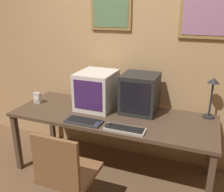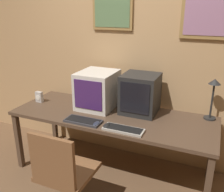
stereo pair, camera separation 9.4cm
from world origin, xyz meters
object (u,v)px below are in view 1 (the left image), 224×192
object	(u,v)px
mouse_far_corner	(97,124)
office_chair	(67,182)
monitor_right	(140,93)
keyboard_main	(84,121)
keyboard_side	(125,129)
desk_clock	(37,98)
desk_lamp	(212,91)
monitor_left	(97,90)
mouse_near_keyboard	(108,126)

from	to	relation	value
mouse_far_corner	office_chair	xyz separation A→B (m)	(-0.07, -0.49, -0.35)
monitor_right	keyboard_main	size ratio (longest dim) A/B	1.12
keyboard_side	desk_clock	size ratio (longest dim) A/B	3.00
keyboard_main	desk_clock	xyz separation A→B (m)	(-0.78, 0.28, 0.05)
monitor_right	keyboard_side	distance (m)	0.53
keyboard_main	desk_lamp	xyz separation A→B (m)	(1.18, 0.60, 0.29)
keyboard_side	mouse_far_corner	size ratio (longest dim) A/B	3.29
keyboard_side	desk_lamp	size ratio (longest dim) A/B	0.91
monitor_right	keyboard_side	size ratio (longest dim) A/B	1.09
monitor_left	mouse_far_corner	size ratio (longest dim) A/B	3.84
keyboard_side	office_chair	distance (m)	0.70
monitor_left	mouse_far_corner	bearing A→B (deg)	-65.17
desk_lamp	keyboard_side	bearing A→B (deg)	-140.33
keyboard_side	monitor_right	bearing A→B (deg)	89.67
keyboard_main	keyboard_side	bearing A→B (deg)	-1.56
keyboard_side	monitor_left	bearing A→B (deg)	138.22
keyboard_side	desk_clock	distance (m)	1.26
mouse_near_keyboard	office_chair	world-z (taller)	office_chair
keyboard_main	desk_clock	distance (m)	0.83
keyboard_side	mouse_far_corner	world-z (taller)	mouse_far_corner
keyboard_main	office_chair	world-z (taller)	office_chair
keyboard_side	mouse_near_keyboard	xyz separation A→B (m)	(-0.17, -0.00, 0.01)
monitor_right	desk_clock	distance (m)	1.25
desk_lamp	monitor_right	bearing A→B (deg)	-170.92
keyboard_main	mouse_near_keyboard	xyz separation A→B (m)	(0.27, -0.02, 0.01)
keyboard_side	office_chair	xyz separation A→B (m)	(-0.35, -0.50, -0.35)
mouse_near_keyboard	office_chair	distance (m)	0.63
monitor_right	desk_clock	xyz separation A→B (m)	(-1.22, -0.20, -0.15)
desk_lamp	mouse_far_corner	bearing A→B (deg)	-148.75
keyboard_side	mouse_near_keyboard	world-z (taller)	mouse_near_keyboard
monitor_left	mouse_near_keyboard	xyz separation A→B (m)	(0.32, -0.44, -0.19)
mouse_near_keyboard	desk_clock	world-z (taller)	desk_clock
monitor_right	mouse_far_corner	world-z (taller)	monitor_right
mouse_near_keyboard	desk_clock	bearing A→B (deg)	164.10
mouse_near_keyboard	monitor_right	bearing A→B (deg)	70.61
keyboard_main	desk_clock	world-z (taller)	desk_clock
office_chair	keyboard_main	bearing A→B (deg)	100.03
monitor_left	office_chair	xyz separation A→B (m)	(0.14, -0.94, -0.54)
monitor_left	mouse_near_keyboard	size ratio (longest dim) A/B	4.30
desk_clock	office_chair	xyz separation A→B (m)	(0.87, -0.79, -0.40)
monitor_right	office_chair	xyz separation A→B (m)	(-0.36, -0.99, -0.55)
monitor_left	desk_lamp	bearing A→B (deg)	7.96
monitor_left	desk_lamp	size ratio (longest dim) A/B	1.06
desk_lamp	mouse_near_keyboard	bearing A→B (deg)	-145.92
monitor_left	mouse_near_keyboard	bearing A→B (deg)	-54.23
mouse_near_keyboard	keyboard_side	bearing A→B (deg)	1.35
monitor_left	desk_clock	xyz separation A→B (m)	(-0.73, -0.14, -0.15)
monitor_right	desk_lamp	world-z (taller)	desk_lamp
monitor_left	monitor_right	distance (m)	0.50
monitor_right	desk_clock	world-z (taller)	monitor_right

